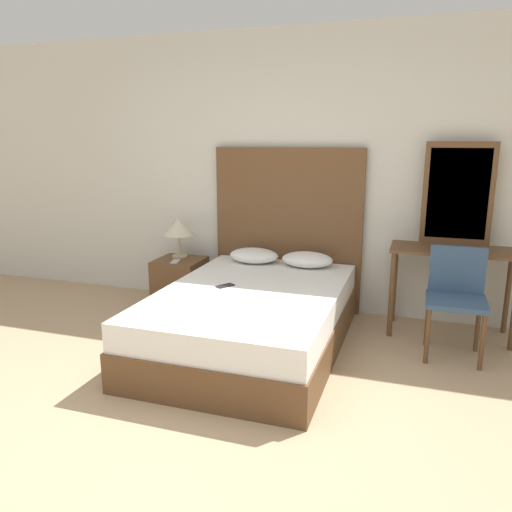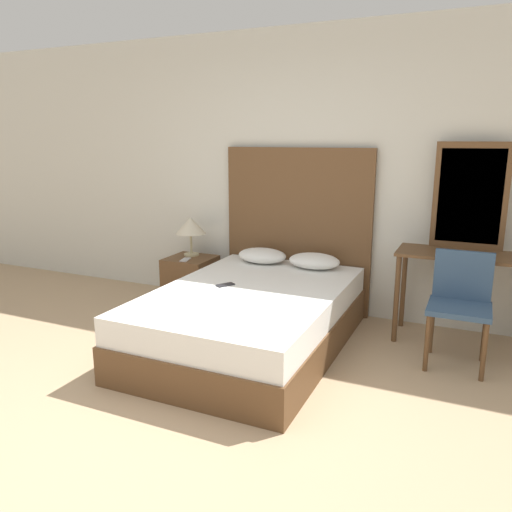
{
  "view_description": "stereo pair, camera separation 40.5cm",
  "coord_description": "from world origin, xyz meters",
  "px_view_note": "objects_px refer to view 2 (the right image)",
  "views": [
    {
      "loc": [
        1.25,
        -2.11,
        1.69
      ],
      "look_at": [
        0.01,
        1.63,
        0.75
      ],
      "focal_mm": 35.0,
      "sensor_mm": 36.0,
      "label": 1
    },
    {
      "loc": [
        1.63,
        -1.96,
        1.69
      ],
      "look_at": [
        0.01,
        1.63,
        0.75
      ],
      "focal_mm": 35.0,
      "sensor_mm": 36.0,
      "label": 2
    }
  ],
  "objects_px": {
    "phone_on_bed": "(225,285)",
    "phone_on_nightstand": "(185,260)",
    "nightstand": "(191,281)",
    "chair": "(460,299)",
    "bed": "(251,318)",
    "vanity_desk": "(462,270)",
    "table_lamp": "(191,226)"
  },
  "relations": [
    {
      "from": "phone_on_bed",
      "to": "nightstand",
      "type": "distance_m",
      "value": 1.12
    },
    {
      "from": "table_lamp",
      "to": "bed",
      "type": "bearing_deg",
      "value": -38.03
    },
    {
      "from": "nightstand",
      "to": "phone_on_nightstand",
      "type": "bearing_deg",
      "value": -83.01
    },
    {
      "from": "table_lamp",
      "to": "phone_on_nightstand",
      "type": "bearing_deg",
      "value": -75.35
    },
    {
      "from": "phone_on_nightstand",
      "to": "chair",
      "type": "bearing_deg",
      "value": -5.36
    },
    {
      "from": "bed",
      "to": "nightstand",
      "type": "distance_m",
      "value": 1.27
    },
    {
      "from": "phone_on_bed",
      "to": "phone_on_nightstand",
      "type": "height_order",
      "value": "phone_on_bed"
    },
    {
      "from": "phone_on_nightstand",
      "to": "nightstand",
      "type": "bearing_deg",
      "value": 96.99
    },
    {
      "from": "nightstand",
      "to": "bed",
      "type": "bearing_deg",
      "value": -35.93
    },
    {
      "from": "bed",
      "to": "phone_on_bed",
      "type": "xyz_separation_m",
      "value": [
        -0.23,
        0.0,
        0.26
      ]
    },
    {
      "from": "chair",
      "to": "nightstand",
      "type": "bearing_deg",
      "value": 172.21
    },
    {
      "from": "bed",
      "to": "phone_on_bed",
      "type": "relative_size",
      "value": 12.93
    },
    {
      "from": "bed",
      "to": "phone_on_nightstand",
      "type": "relative_size",
      "value": 13.11
    },
    {
      "from": "phone_on_bed",
      "to": "chair",
      "type": "relative_size",
      "value": 0.19
    },
    {
      "from": "phone_on_bed",
      "to": "table_lamp",
      "type": "distance_m",
      "value": 1.22
    },
    {
      "from": "vanity_desk",
      "to": "phone_on_nightstand",
      "type": "bearing_deg",
      "value": -176.13
    },
    {
      "from": "chair",
      "to": "table_lamp",
      "type": "bearing_deg",
      "value": 170.41
    },
    {
      "from": "nightstand",
      "to": "chair",
      "type": "distance_m",
      "value": 2.62
    },
    {
      "from": "phone_on_nightstand",
      "to": "vanity_desk",
      "type": "distance_m",
      "value": 2.57
    },
    {
      "from": "vanity_desk",
      "to": "table_lamp",
      "type": "bearing_deg",
      "value": 179.36
    },
    {
      "from": "phone_on_nightstand",
      "to": "vanity_desk",
      "type": "height_order",
      "value": "vanity_desk"
    },
    {
      "from": "bed",
      "to": "table_lamp",
      "type": "distance_m",
      "value": 1.47
    },
    {
      "from": "vanity_desk",
      "to": "chair",
      "type": "relative_size",
      "value": 1.21
    },
    {
      "from": "phone_on_nightstand",
      "to": "vanity_desk",
      "type": "bearing_deg",
      "value": 3.87
    },
    {
      "from": "phone_on_bed",
      "to": "vanity_desk",
      "type": "relative_size",
      "value": 0.16
    },
    {
      "from": "phone_on_bed",
      "to": "phone_on_nightstand",
      "type": "bearing_deg",
      "value": 141.15
    },
    {
      "from": "phone_on_bed",
      "to": "table_lamp",
      "type": "bearing_deg",
      "value": 135.11
    },
    {
      "from": "phone_on_bed",
      "to": "chair",
      "type": "height_order",
      "value": "chair"
    },
    {
      "from": "bed",
      "to": "table_lamp",
      "type": "xyz_separation_m",
      "value": [
        -1.07,
        0.84,
        0.55
      ]
    },
    {
      "from": "phone_on_nightstand",
      "to": "chair",
      "type": "xyz_separation_m",
      "value": [
        2.57,
        -0.24,
        0.01
      ]
    },
    {
      "from": "table_lamp",
      "to": "chair",
      "type": "xyz_separation_m",
      "value": [
        2.63,
        -0.44,
        -0.3
      ]
    },
    {
      "from": "nightstand",
      "to": "table_lamp",
      "type": "relative_size",
      "value": 1.24
    }
  ]
}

